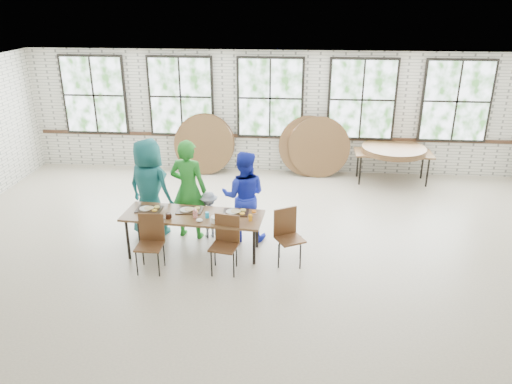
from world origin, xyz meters
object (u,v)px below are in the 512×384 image
(dining_table, at_px, (193,217))
(chair_near_right, at_px, (226,239))
(chair_near_left, at_px, (151,238))
(storage_table, at_px, (393,154))

(dining_table, height_order, chair_near_right, chair_near_right)
(chair_near_left, bearing_deg, storage_table, 44.33)
(chair_near_left, distance_m, chair_near_right, 1.23)
(dining_table, distance_m, chair_near_right, 0.81)
(dining_table, xyz_separation_m, chair_near_right, (0.63, -0.48, -0.13))
(dining_table, bearing_deg, storage_table, 48.29)
(storage_table, bearing_deg, dining_table, -135.74)
(chair_near_left, xyz_separation_m, storage_table, (4.62, 4.44, 0.13))
(chair_near_right, relative_size, storage_table, 0.53)
(chair_near_right, distance_m, storage_table, 5.53)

